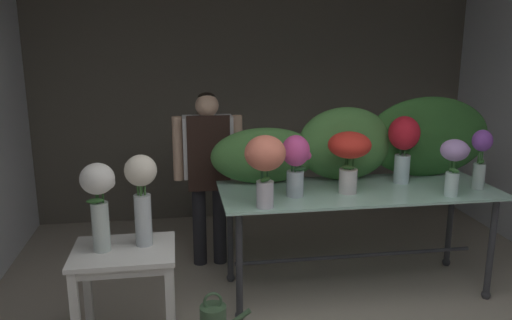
# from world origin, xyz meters

# --- Properties ---
(ground_plane) EXTENTS (8.28, 8.28, 0.00)m
(ground_plane) POSITION_xyz_m (0.00, 1.88, 0.00)
(ground_plane) COLOR #9E9384
(wall_back) EXTENTS (4.92, 0.12, 2.81)m
(wall_back) POSITION_xyz_m (0.00, 3.76, 1.41)
(wall_back) COLOR #5B564C
(wall_back) RESTS_ON ground
(display_table_glass) EXTENTS (2.15, 0.81, 0.86)m
(display_table_glass) POSITION_xyz_m (0.50, 1.76, 0.72)
(display_table_glass) COLOR #A7D8C6
(display_table_glass) RESTS_ON ground
(side_table_white) EXTENTS (0.63, 0.51, 0.72)m
(side_table_white) POSITION_xyz_m (-1.24, 1.17, 0.61)
(side_table_white) COLOR white
(side_table_white) RESTS_ON ground
(florist) EXTENTS (0.60, 0.24, 1.55)m
(florist) POSITION_xyz_m (-0.62, 2.44, 0.95)
(florist) COLOR #232328
(florist) RESTS_ON ground
(foliage_backdrop) EXTENTS (2.36, 0.31, 0.67)m
(foliage_backdrop) POSITION_xyz_m (0.58, 2.04, 1.15)
(foliage_backdrop) COLOR #477F3D
(foliage_backdrop) RESTS_ON display_table_glass
(vase_lilac_peonies) EXTENTS (0.22, 0.20, 0.43)m
(vase_lilac_peonies) POSITION_xyz_m (1.12, 1.49, 1.12)
(vase_lilac_peonies) COLOR silver
(vase_lilac_peonies) RESTS_ON display_table_glass
(vase_crimson_dahlias) EXTENTS (0.25, 0.25, 0.54)m
(vase_crimson_dahlias) POSITION_xyz_m (0.90, 1.88, 1.19)
(vase_crimson_dahlias) COLOR silver
(vase_crimson_dahlias) RESTS_ON display_table_glass
(vase_fuchsia_freesia) EXTENTS (0.24, 0.21, 0.46)m
(vase_fuchsia_freesia) POSITION_xyz_m (-0.04, 1.66, 1.12)
(vase_fuchsia_freesia) COLOR silver
(vase_fuchsia_freesia) RESTS_ON display_table_glass
(vase_violet_hydrangea) EXTENTS (0.15, 0.15, 0.47)m
(vase_violet_hydrangea) POSITION_xyz_m (1.41, 1.62, 1.12)
(vase_violet_hydrangea) COLOR silver
(vase_violet_hydrangea) RESTS_ON display_table_glass
(vase_coral_carnations) EXTENTS (0.29, 0.28, 0.51)m
(vase_coral_carnations) POSITION_xyz_m (-0.30, 1.44, 1.19)
(vase_coral_carnations) COLOR silver
(vase_coral_carnations) RESTS_ON display_table_glass
(vase_scarlet_lilies) EXTENTS (0.32, 0.32, 0.47)m
(vase_scarlet_lilies) POSITION_xyz_m (0.39, 1.68, 1.17)
(vase_scarlet_lilies) COLOR silver
(vase_scarlet_lilies) RESTS_ON display_table_glass
(vase_white_roses_tall) EXTENTS (0.21, 0.21, 0.55)m
(vase_white_roses_tall) POSITION_xyz_m (-1.36, 1.17, 1.06)
(vase_white_roses_tall) COLOR silver
(vase_white_roses_tall) RESTS_ON side_table_white
(vase_cream_lisianthus_tall) EXTENTS (0.20, 0.20, 0.58)m
(vase_cream_lisianthus_tall) POSITION_xyz_m (-1.11, 1.22, 1.07)
(vase_cream_lisianthus_tall) COLOR silver
(vase_cream_lisianthus_tall) RESTS_ON side_table_white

